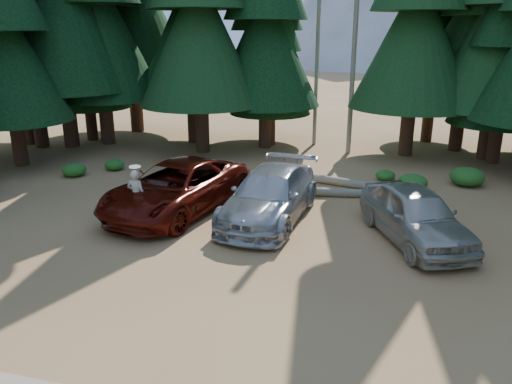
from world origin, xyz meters
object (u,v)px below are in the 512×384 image
silver_minivan_right (415,215)px  log_right (364,185)px  red_pickup (177,188)px  log_left (314,192)px  silver_minivan_center (270,195)px  frisbee_player (136,194)px  log_mid (343,183)px

silver_minivan_right → log_right: size_ratio=0.91×
red_pickup → log_left: bearing=45.9°
silver_minivan_right → log_right: 5.10m
red_pickup → silver_minivan_right: red_pickup is taller
red_pickup → silver_minivan_center: (3.31, 0.13, -0.04)m
log_left → log_right: log_right is taller
log_left → frisbee_player: bearing=-147.2°
silver_minivan_right → log_mid: 5.63m
frisbee_player → log_mid: frisbee_player is taller
frisbee_player → red_pickup: bearing=-114.1°
silver_minivan_center → log_right: silver_minivan_center is taller
red_pickup → frisbee_player: 1.72m
silver_minivan_center → silver_minivan_right: 4.69m
log_left → silver_minivan_right: bearing=-52.2°
silver_minivan_right → log_left: size_ratio=1.07×
frisbee_player → log_mid: bearing=-134.5°
silver_minivan_center → log_left: 3.06m
silver_minivan_right → log_right: silver_minivan_right is taller
silver_minivan_center → log_right: size_ratio=1.07×
silver_minivan_center → log_right: (2.91, 4.09, -0.66)m
red_pickup → log_right: size_ratio=1.17×
silver_minivan_center → silver_minivan_right: (4.64, -0.67, 0.00)m
silver_minivan_center → log_mid: (2.09, 4.30, -0.70)m
red_pickup → log_mid: red_pickup is taller
red_pickup → silver_minivan_right: size_ratio=1.28×
red_pickup → log_left: (4.42, 2.90, -0.71)m
silver_minivan_center → frisbee_player: frisbee_player is taller
silver_minivan_center → log_mid: 4.83m
red_pickup → log_mid: (5.40, 4.42, -0.74)m
silver_minivan_center → frisbee_player: size_ratio=3.24×
red_pickup → log_left: red_pickup is taller
log_right → frisbee_player: bearing=-127.2°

